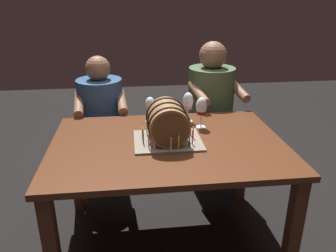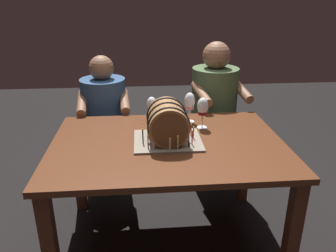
{
  "view_description": "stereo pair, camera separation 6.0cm",
  "coord_description": "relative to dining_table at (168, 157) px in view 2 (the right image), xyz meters",
  "views": [
    {
      "loc": [
        -0.21,
        -1.8,
        1.56
      ],
      "look_at": [
        0.0,
        0.01,
        0.83
      ],
      "focal_mm": 35.67,
      "sensor_mm": 36.0,
      "label": 1
    },
    {
      "loc": [
        -0.15,
        -1.81,
        1.56
      ],
      "look_at": [
        0.0,
        0.01,
        0.83
      ],
      "focal_mm": 35.67,
      "sensor_mm": 36.0,
      "label": 2
    }
  ],
  "objects": [
    {
      "name": "person_seated_left",
      "position": [
        -0.45,
        0.77,
        -0.11
      ],
      "size": [
        0.41,
        0.5,
        1.12
      ],
      "color": "#1B2D46",
      "rests_on": "ground"
    },
    {
      "name": "wine_glass_red",
      "position": [
        0.24,
        0.21,
        0.24
      ],
      "size": [
        0.07,
        0.07,
        0.21
      ],
      "color": "white",
      "rests_on": "dining_table"
    },
    {
      "name": "ground_plane",
      "position": [
        0.0,
        0.0,
        -0.63
      ],
      "size": [
        8.0,
        8.0,
        0.0
      ],
      "primitive_type": "plane",
      "color": "black"
    },
    {
      "name": "wine_glass_empty",
      "position": [
        -0.08,
        0.35,
        0.22
      ],
      "size": [
        0.07,
        0.07,
        0.18
      ],
      "color": "white",
      "rests_on": "dining_table"
    },
    {
      "name": "wine_glass_rose",
      "position": [
        0.18,
        0.32,
        0.24
      ],
      "size": [
        0.07,
        0.07,
        0.21
      ],
      "color": "white",
      "rests_on": "dining_table"
    },
    {
      "name": "dining_table",
      "position": [
        0.0,
        0.0,
        0.0
      ],
      "size": [
        1.39,
        0.98,
        0.73
      ],
      "color": "#562D19",
      "rests_on": "ground"
    },
    {
      "name": "person_seated_right",
      "position": [
        0.45,
        0.77,
        -0.05
      ],
      "size": [
        0.47,
        0.54,
        1.21
      ],
      "color": "#2A3A24",
      "rests_on": "ground"
    },
    {
      "name": "barrel_cake",
      "position": [
        0.0,
        0.01,
        0.22
      ],
      "size": [
        0.4,
        0.33,
        0.25
      ],
      "color": "gray",
      "rests_on": "dining_table"
    }
  ]
}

